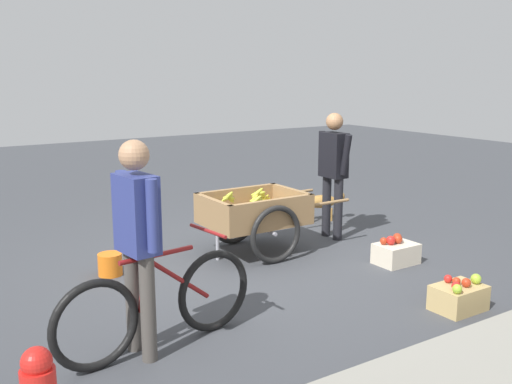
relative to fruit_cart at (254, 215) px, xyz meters
The scene contains 9 objects.
ground_plane 0.56m from the fruit_cart, 63.66° to the left, with size 24.00×24.00×0.00m, color #3D3F44.
fruit_cart is the anchor object (origin of this frame).
vendor_person 1.24m from the fruit_cart, behind, with size 0.21×0.58×1.54m.
bicycle 2.45m from the fruit_cart, 40.67° to the left, with size 1.66×0.46×0.85m.
cyclist_person 2.62m from the fruit_cart, 38.80° to the left, with size 0.24×0.54×1.58m.
dog 1.76m from the fruit_cart, 156.00° to the right, with size 0.64×0.32×0.40m.
plastic_bucket 1.67m from the fruit_cart, ahead, with size 0.24×0.24×0.22m, color orange.
apple_crate 1.60m from the fruit_cart, 132.97° to the left, with size 0.44×0.32×0.32m.
mixed_fruit_crate 2.43m from the fruit_cart, 104.55° to the left, with size 0.44×0.32×0.31m.
Camera 1 is at (3.29, 5.07, 2.03)m, focal length 40.98 mm.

